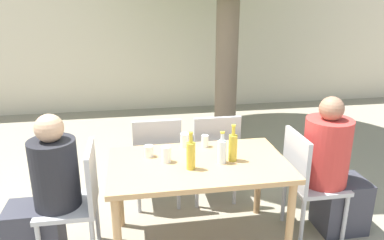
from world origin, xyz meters
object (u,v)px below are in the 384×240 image
(drinking_glass_0, at_px, (166,154))
(drinking_glass_1, at_px, (205,141))
(patio_chair_1, at_px, (307,177))
(person_seated_0, at_px, (45,199))
(drinking_glass_2, at_px, (185,140))
(person_seated_1, at_px, (333,173))
(patio_chair_2, at_px, (157,156))
(dining_table_front, at_px, (198,172))
(drinking_glass_3, at_px, (149,151))
(oil_cruet_1, at_px, (233,147))
(oil_cruet_2, at_px, (191,155))
(patio_chair_3, at_px, (214,152))
(patio_chair_0, at_px, (78,196))
(water_bottle_0, at_px, (222,151))

(drinking_glass_0, height_order, drinking_glass_1, drinking_glass_0)
(patio_chair_1, height_order, person_seated_0, person_seated_0)
(drinking_glass_2, bearing_deg, person_seated_1, -15.95)
(patio_chair_2, distance_m, person_seated_0, 1.10)
(dining_table_front, bearing_deg, drinking_glass_3, 155.15)
(oil_cruet_1, relative_size, drinking_glass_1, 2.87)
(oil_cruet_2, distance_m, drinking_glass_3, 0.42)
(drinking_glass_0, bearing_deg, patio_chair_3, 48.92)
(dining_table_front, xyz_separation_m, drinking_glass_0, (-0.25, 0.05, 0.15))
(drinking_glass_3, bearing_deg, oil_cruet_1, -16.08)
(person_seated_0, xyz_separation_m, person_seated_1, (2.33, 0.00, 0.02))
(patio_chair_2, bearing_deg, drinking_glass_2, 126.45)
(patio_chair_2, relative_size, patio_chair_3, 1.00)
(patio_chair_3, xyz_separation_m, person_seated_0, (-1.45, -0.65, 0.00))
(person_seated_1, xyz_separation_m, drinking_glass_1, (-1.05, 0.30, 0.24))
(dining_table_front, height_order, patio_chair_3, patio_chair_3)
(person_seated_1, distance_m, drinking_glass_3, 1.57)
(oil_cruet_2, relative_size, drinking_glass_2, 2.59)
(patio_chair_0, xyz_separation_m, patio_chair_2, (0.65, 0.65, 0.00))
(person_seated_0, bearing_deg, water_bottle_0, 88.37)
(patio_chair_2, distance_m, drinking_glass_3, 0.55)
(oil_cruet_2, relative_size, drinking_glass_1, 2.84)
(person_seated_1, distance_m, water_bottle_0, 1.03)
(patio_chair_1, relative_size, person_seated_0, 0.77)
(dining_table_front, bearing_deg, patio_chair_3, 66.75)
(oil_cruet_1, bearing_deg, patio_chair_1, 1.10)
(oil_cruet_2, distance_m, drinking_glass_2, 0.46)
(water_bottle_0, bearing_deg, person_seated_1, 2.23)
(dining_table_front, distance_m, patio_chair_2, 0.72)
(patio_chair_1, xyz_separation_m, person_seated_1, (0.23, -0.00, 0.03))
(drinking_glass_0, bearing_deg, patio_chair_0, -176.07)
(oil_cruet_2, bearing_deg, person_seated_1, 4.90)
(person_seated_0, xyz_separation_m, drinking_glass_0, (0.92, 0.05, 0.27))
(drinking_glass_0, bearing_deg, drinking_glass_3, 135.44)
(person_seated_0, xyz_separation_m, oil_cruet_2, (1.09, -0.11, 0.32))
(drinking_glass_0, xyz_separation_m, drinking_glass_2, (0.19, 0.30, -0.01))
(patio_chair_3, bearing_deg, patio_chair_2, 0.00)
(patio_chair_1, distance_m, patio_chair_2, 1.38)
(oil_cruet_2, bearing_deg, patio_chair_2, 104.97)
(patio_chair_0, relative_size, person_seated_0, 0.77)
(person_seated_0, distance_m, drinking_glass_0, 0.96)
(patio_chair_1, bearing_deg, drinking_glass_3, 82.42)
(patio_chair_1, relative_size, oil_cruet_1, 3.09)
(dining_table_front, xyz_separation_m, drinking_glass_1, (0.11, 0.30, 0.14))
(patio_chair_1, bearing_deg, oil_cruet_2, 96.01)
(drinking_glass_2, height_order, drinking_glass_3, drinking_glass_2)
(water_bottle_0, height_order, drinking_glass_1, water_bottle_0)
(drinking_glass_1, bearing_deg, dining_table_front, -110.53)
(dining_table_front, relative_size, drinking_glass_2, 12.23)
(dining_table_front, distance_m, patio_chair_0, 0.94)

